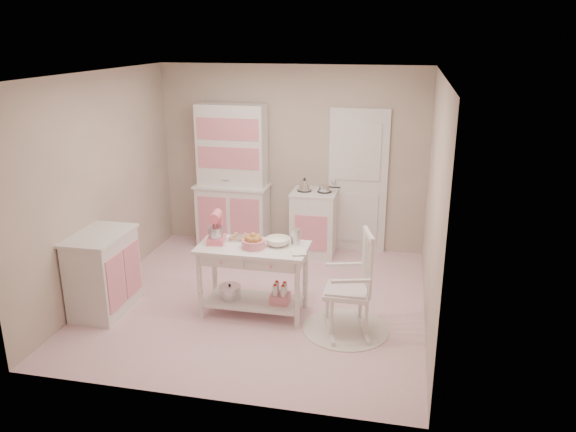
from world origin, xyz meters
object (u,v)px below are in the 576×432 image
object	(u,v)px
hutch	(232,177)
work_table	(254,280)
base_cabinet	(103,273)
rocking_chair	(347,282)
stove	(314,223)
bread_basket	(253,244)
stand_mixer	(216,228)

from	to	relation	value
hutch	work_table	size ratio (longest dim) A/B	1.73
base_cabinet	rocking_chair	world-z (taller)	rocking_chair
stove	work_table	size ratio (longest dim) A/B	0.77
rocking_chair	work_table	bearing A→B (deg)	155.12
stove	base_cabinet	bearing A→B (deg)	-132.44
rocking_chair	bread_basket	world-z (taller)	rocking_chair
rocking_chair	hutch	bearing A→B (deg)	116.19
hutch	rocking_chair	xyz separation A→B (m)	(1.90, -2.12, -0.49)
base_cabinet	work_table	size ratio (longest dim) A/B	0.77
base_cabinet	work_table	world-z (taller)	base_cabinet
base_cabinet	stand_mixer	size ratio (longest dim) A/B	2.71
hutch	stove	xyz separation A→B (m)	(1.20, -0.05, -0.58)
rocking_chair	bread_basket	bearing A→B (deg)	157.65
rocking_chair	work_table	xyz separation A→B (m)	(-1.05, 0.17, -0.15)
hutch	stove	size ratio (longest dim) A/B	2.26
rocking_chair	work_table	size ratio (longest dim) A/B	0.92
hutch	stove	bearing A→B (deg)	-2.39
stand_mixer	hutch	bearing A→B (deg)	93.36
stove	stand_mixer	xyz separation A→B (m)	(-0.78, -1.88, 0.51)
base_cabinet	rocking_chair	xyz separation A→B (m)	(2.71, 0.13, 0.09)
stove	bread_basket	size ratio (longest dim) A/B	3.68
rocking_chair	stand_mixer	bearing A→B (deg)	156.97
base_cabinet	work_table	bearing A→B (deg)	10.30
hutch	bread_basket	size ratio (longest dim) A/B	8.32
rocking_chair	bread_basket	distance (m)	1.08
work_table	stand_mixer	xyz separation A→B (m)	(-0.42, 0.02, 0.57)
work_table	bread_basket	xyz separation A→B (m)	(0.02, -0.05, 0.45)
stand_mixer	bread_basket	size ratio (longest dim) A/B	1.36
base_cabinet	stand_mixer	bearing A→B (deg)	14.57
work_table	stove	bearing A→B (deg)	79.27
bread_basket	hutch	bearing A→B (deg)	113.28
bread_basket	work_table	bearing A→B (deg)	111.80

